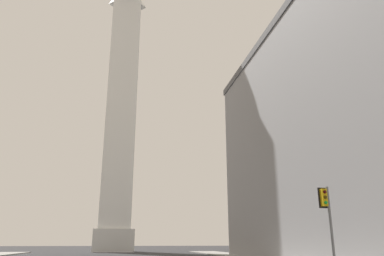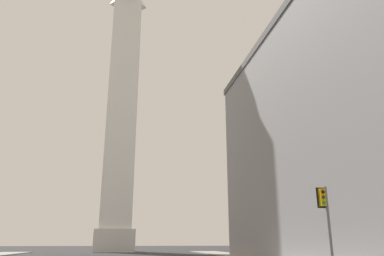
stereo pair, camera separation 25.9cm
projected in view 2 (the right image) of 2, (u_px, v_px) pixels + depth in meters
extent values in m
cube|color=silver|center=(115.00, 241.00, 73.33)|extent=(7.75, 7.75, 4.23)
cube|color=white|center=(122.00, 107.00, 81.46)|extent=(6.20, 6.20, 51.39)
cylinder|color=slate|center=(329.00, 229.00, 23.61)|extent=(0.18, 0.18, 5.29)
cube|color=#E5B20F|center=(322.00, 197.00, 24.13)|extent=(0.34, 0.34, 1.10)
cube|color=black|center=(321.00, 198.00, 24.30)|extent=(0.58, 0.04, 1.32)
sphere|color=#410907|center=(323.00, 192.00, 24.05)|extent=(0.22, 0.22, 0.22)
sphere|color=#483506|center=(324.00, 197.00, 23.95)|extent=(0.22, 0.22, 0.22)
sphere|color=green|center=(324.00, 202.00, 23.85)|extent=(0.22, 0.22, 0.22)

